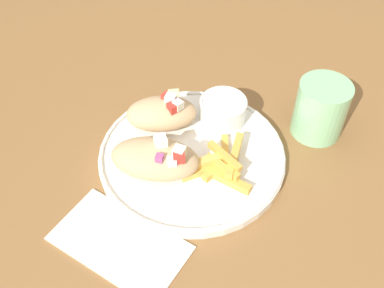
# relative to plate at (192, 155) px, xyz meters

# --- Properties ---
(table) EXTENTS (1.55, 1.55, 0.72)m
(table) POSITION_rel_plate_xyz_m (0.04, 0.04, -0.06)
(table) COLOR brown
(table) RESTS_ON ground_plane
(napkin) EXTENTS (0.20, 0.14, 0.00)m
(napkin) POSITION_rel_plate_xyz_m (-0.05, -0.17, -0.01)
(napkin) COLOR silver
(napkin) RESTS_ON table
(plate) EXTENTS (0.28, 0.28, 0.02)m
(plate) POSITION_rel_plate_xyz_m (0.00, 0.00, 0.00)
(plate) COLOR white
(plate) RESTS_ON table
(pita_sandwich_near) EXTENTS (0.14, 0.09, 0.06)m
(pita_sandwich_near) POSITION_rel_plate_xyz_m (-0.04, -0.04, 0.03)
(pita_sandwich_near) COLOR tan
(pita_sandwich_near) RESTS_ON plate
(pita_sandwich_far) EXTENTS (0.13, 0.10, 0.06)m
(pita_sandwich_far) POSITION_rel_plate_xyz_m (-0.06, 0.05, 0.03)
(pita_sandwich_far) COLOR tan
(pita_sandwich_far) RESTS_ON plate
(fries_pile) EXTENTS (0.11, 0.10, 0.03)m
(fries_pile) POSITION_rel_plate_xyz_m (0.04, -0.02, 0.01)
(fries_pile) COLOR gold
(fries_pile) RESTS_ON plate
(sauce_ramekin) EXTENTS (0.08, 0.08, 0.04)m
(sauce_ramekin) POSITION_rel_plate_xyz_m (0.03, 0.08, 0.03)
(sauce_ramekin) COLOR white
(sauce_ramekin) RESTS_ON plate
(water_glass) EXTENTS (0.08, 0.08, 0.09)m
(water_glass) POSITION_rel_plate_xyz_m (0.17, 0.12, 0.03)
(water_glass) COLOR #8CCC93
(water_glass) RESTS_ON table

